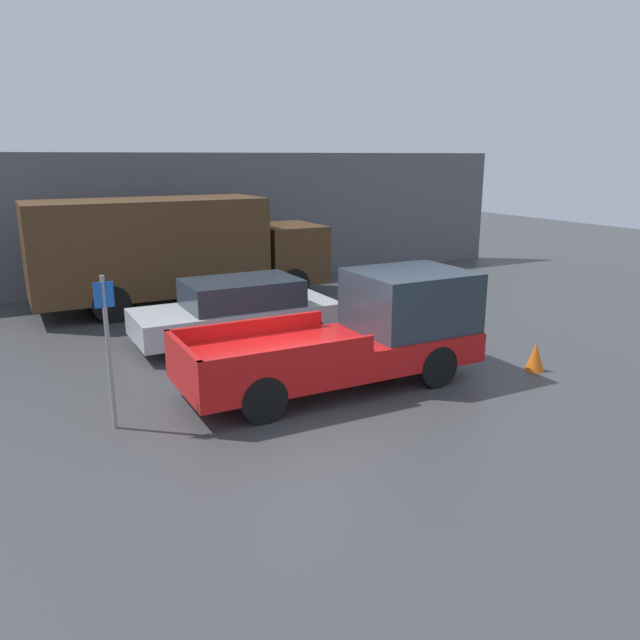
{
  "coord_description": "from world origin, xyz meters",
  "views": [
    {
      "loc": [
        -4.59,
        -9.47,
        4.3
      ],
      "look_at": [
        1.12,
        1.42,
        1.05
      ],
      "focal_mm": 35.0,
      "sensor_mm": 36.0,
      "label": 1
    }
  ],
  "objects_px": {
    "parking_sign": "(108,345)",
    "car": "(238,310)",
    "pickup_truck": "(361,333)",
    "delivery_truck": "(172,248)",
    "traffic_cone": "(535,357)"
  },
  "relations": [
    {
      "from": "car",
      "to": "traffic_cone",
      "type": "relative_size",
      "value": 8.07
    },
    {
      "from": "pickup_truck",
      "to": "car",
      "type": "relative_size",
      "value": 1.21
    },
    {
      "from": "delivery_truck",
      "to": "traffic_cone",
      "type": "distance_m",
      "value": 10.54
    },
    {
      "from": "parking_sign",
      "to": "car",
      "type": "bearing_deg",
      "value": 46.39
    },
    {
      "from": "parking_sign",
      "to": "traffic_cone",
      "type": "relative_size",
      "value": 4.27
    },
    {
      "from": "pickup_truck",
      "to": "delivery_truck",
      "type": "bearing_deg",
      "value": 100.83
    },
    {
      "from": "car",
      "to": "parking_sign",
      "type": "height_order",
      "value": "parking_sign"
    },
    {
      "from": "car",
      "to": "delivery_truck",
      "type": "distance_m",
      "value": 4.46
    },
    {
      "from": "delivery_truck",
      "to": "parking_sign",
      "type": "distance_m",
      "value": 8.64
    },
    {
      "from": "delivery_truck",
      "to": "traffic_cone",
      "type": "bearing_deg",
      "value": -61.17
    },
    {
      "from": "pickup_truck",
      "to": "parking_sign",
      "type": "height_order",
      "value": "parking_sign"
    },
    {
      "from": "car",
      "to": "parking_sign",
      "type": "xyz_separation_m",
      "value": [
        -3.52,
        -3.7,
        0.66
      ]
    },
    {
      "from": "car",
      "to": "parking_sign",
      "type": "bearing_deg",
      "value": -133.61
    },
    {
      "from": "car",
      "to": "delivery_truck",
      "type": "xyz_separation_m",
      "value": [
        -0.36,
        4.34,
        0.94
      ]
    },
    {
      "from": "pickup_truck",
      "to": "delivery_truck",
      "type": "distance_m",
      "value": 8.18
    }
  ]
}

